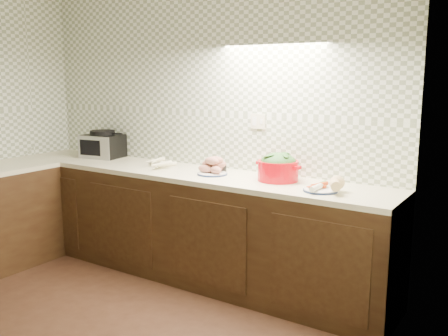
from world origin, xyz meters
The scene contains 8 objects.
room centered at (0.00, 0.00, 1.63)m, with size 3.60×3.60×2.60m.
counter centered at (-0.68, 0.68, 0.45)m, with size 3.60×3.60×0.90m.
toaster_oven centered at (-1.08, 1.62, 1.02)m, with size 0.41×0.34×0.26m.
parsnip_pile centered at (-0.34, 1.50, 0.93)m, with size 0.25×0.35×0.07m.
sweet_potato_plate centered at (0.30, 1.50, 0.96)m, with size 0.24×0.24×0.15m.
onion_bowl centered at (0.26, 1.62, 0.94)m, with size 0.15×0.15×0.12m.
dutch_oven centered at (0.85, 1.58, 1.00)m, with size 0.38×0.35×0.21m.
veg_plate centered at (1.30, 1.45, 0.94)m, with size 0.30×0.30×0.11m.
Camera 1 is at (2.54, -1.74, 1.68)m, focal length 40.00 mm.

